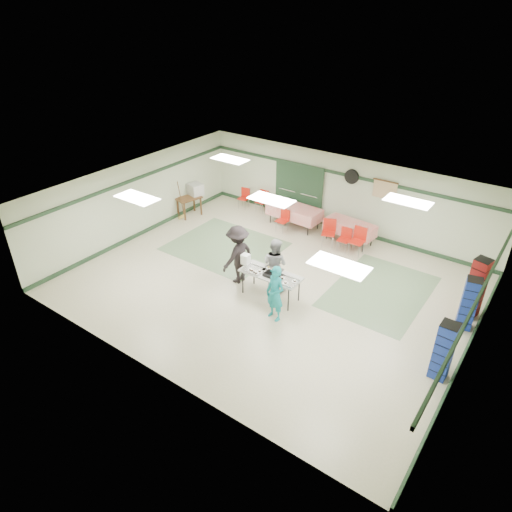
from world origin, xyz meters
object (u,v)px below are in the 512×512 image
Objects in this scene: crate_stack_blue_b at (444,351)px; crate_stack_blue_a at (469,304)px; dining_table_b at (294,211)px; chair_loose_a at (263,199)px; serving_table at (271,275)px; chair_b at (329,230)px; office_printer at (195,189)px; chair_loose_b at (245,196)px; volunteer_dark at (238,255)px; printer_table at (189,200)px; chair_a at (345,237)px; chair_c at (359,238)px; dining_table_a at (350,227)px; chair_d at (284,218)px; broom at (181,199)px; volunteer_teal at (275,294)px; volunteer_grey at (275,264)px; crate_stack_red at (476,288)px.

crate_stack_blue_a is at bearing 90.00° from crate_stack_blue_b.
chair_loose_a reaches higher than dining_table_b.
chair_b is at bearing 90.65° from serving_table.
chair_b is 5.46m from office_printer.
volunteer_dark is at bearing -62.17° from chair_loose_b.
printer_table is (-2.05, -1.96, 0.12)m from chair_loose_a.
volunteer_dark is 5.36m from chair_loose_b.
chair_a is at bearing 156.32° from crate_stack_blue_a.
serving_table is 1.86× the size of chair_c.
chair_b is at bearing -125.39° from dining_table_a.
dining_table_a is at bearing 137.15° from chair_c.
chair_d is 0.56× the size of broom.
volunteer_dark is 1.77× the size of printer_table.
volunteer_dark is at bearing 175.38° from crate_stack_blue_b.
chair_d is at bearing -165.53° from volunteer_dark.
serving_table is 5.79m from chair_loose_a.
volunteer_teal is at bearing -92.64° from chair_c.
broom is at bearing -113.20° from volunteer_dark.
chair_b is (1.71, -0.57, -0.00)m from dining_table_b.
broom reaches higher than dining_table_a.
chair_loose_a is at bearing -46.78° from volunteer_grey.
volunteer_teal is 4.43m from chair_c.
chair_d is 7.81m from crate_stack_blue_b.
broom is (-3.79, -1.91, 0.20)m from dining_table_b.
office_printer reaches higher than chair_a.
volunteer_dark reaches higher than chair_loose_a.
chair_loose_a is (-1.65, 0.39, -0.05)m from dining_table_b.
volunteer_teal reaches higher than chair_a.
crate_stack_blue_a is at bearing -41.59° from chair_b.
crate_stack_blue_a is 10.38m from office_printer.
serving_table is at bearing -108.59° from chair_b.
chair_loose_b is (-3.06, 4.38, -0.41)m from volunteer_dark.
dining_table_a is 1.75× the size of printer_table.
volunteer_grey reaches higher than volunteer_teal.
chair_loose_b is 0.55× the size of crate_stack_blue_a.
volunteer_teal is 7.05m from printer_table.
chair_loose_a is at bearing 139.72° from volunteer_teal.
chair_d is 0.81× the size of printer_table.
chair_a and chair_loose_b have the same top height.
volunteer_grey reaches higher than chair_c.
volunteer_grey is 1.56× the size of printer_table.
volunteer_dark is (-1.23, 0.13, 0.18)m from serving_table.
dining_table_a is (1.61, 4.11, -0.33)m from volunteer_dark.
chair_loose_a is (-3.96, 0.96, 0.04)m from chair_a.
volunteer_dark reaches higher than volunteer_grey.
volunteer_dark is at bearing -118.26° from chair_a.
crate_stack_blue_a is (4.77, 1.78, 0.01)m from serving_table.
chair_loose_b is 0.47× the size of crate_stack_red.
volunteer_grey reaches higher than chair_loose_b.
chair_loose_b reaches higher than serving_table.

